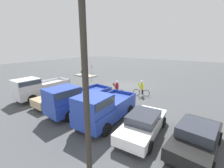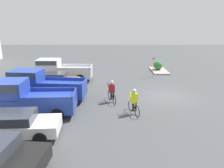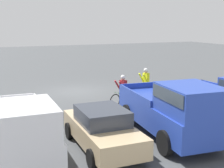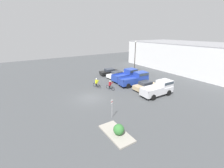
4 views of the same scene
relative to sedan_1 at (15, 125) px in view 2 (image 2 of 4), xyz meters
The scene contains 11 objects.
ground_plane 11.37m from the sedan_1, 54.94° to the right, with size 80.00×80.00×0.00m, color #424447.
sedan_1 is the anchor object (origin of this frame).
pickup_truck_0 2.85m from the sedan_1, ahead, with size 2.43×5.20×2.30m.
pickup_truck_1 5.68m from the sedan_1, ahead, with size 2.52×5.71×2.32m.
sedan_2 8.40m from the sedan_1, ahead, with size 1.96×4.26×1.46m.
pickup_truck_2 11.22m from the sedan_1, ahead, with size 2.23×5.39×2.21m.
cyclist_0 7.24m from the sedan_1, 44.13° to the right, with size 1.72×0.66×1.67m.
cyclist_1 7.13m from the sedan_1, 65.21° to the right, with size 1.68×0.64×1.71m.
fire_lane_sign 15.97m from the sedan_1, 36.63° to the right, with size 0.11×0.29×2.33m.
curb_island 18.88m from the sedan_1, 34.75° to the right, with size 3.87×1.81×0.15m, color gray.
shrub 19.08m from the sedan_1, 34.05° to the right, with size 1.04×1.04×1.04m.
Camera 2 is at (-16.76, 4.28, 5.84)m, focal length 35.00 mm.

